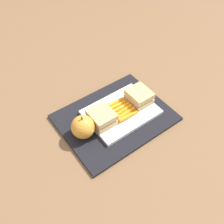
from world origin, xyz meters
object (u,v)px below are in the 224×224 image
(sandwich_half_right, at_px, (102,117))
(carrot_sticks_bundle, at_px, (121,109))
(sandwich_half_left, at_px, (139,96))
(apple, at_px, (83,127))
(food_tray, at_px, (121,112))

(sandwich_half_right, height_order, carrot_sticks_bundle, sandwich_half_right)
(sandwich_half_right, distance_m, carrot_sticks_bundle, 0.08)
(sandwich_half_left, xyz_separation_m, carrot_sticks_bundle, (0.08, -0.00, -0.02))
(apple, bearing_deg, food_tray, 179.52)
(food_tray, bearing_deg, carrot_sticks_bundle, -156.69)
(sandwich_half_left, xyz_separation_m, apple, (0.23, -0.00, 0.00))
(sandwich_half_left, height_order, carrot_sticks_bundle, sandwich_half_left)
(food_tray, height_order, carrot_sticks_bundle, carrot_sticks_bundle)
(sandwich_half_left, height_order, apple, apple)
(carrot_sticks_bundle, xyz_separation_m, apple, (0.15, -0.00, 0.02))
(food_tray, relative_size, apple, 2.69)
(food_tray, relative_size, sandwich_half_left, 2.88)
(carrot_sticks_bundle, bearing_deg, food_tray, 23.31)
(food_tray, height_order, sandwich_half_left, sandwich_half_left)
(carrot_sticks_bundle, bearing_deg, apple, -0.39)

